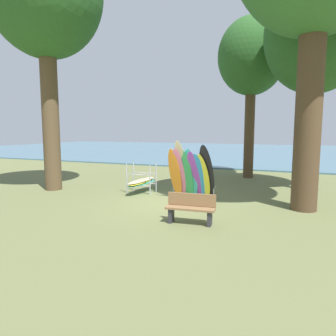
{
  "coord_description": "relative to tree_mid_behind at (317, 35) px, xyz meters",
  "views": [
    {
      "loc": [
        4.04,
        -10.31,
        2.66
      ],
      "look_at": [
        -0.79,
        1.3,
        1.1
      ],
      "focal_mm": 33.0,
      "sensor_mm": 36.0,
      "label": 1
    }
  ],
  "objects": [
    {
      "name": "tree_mid_behind",
      "position": [
        0.0,
        0.0,
        0.0
      ],
      "size": [
        4.3,
        4.3,
        9.13
      ],
      "color": "#4C3823",
      "rests_on": "ground"
    },
    {
      "name": "board_storage_rack",
      "position": [
        -6.59,
        -3.3,
        -6.14
      ],
      "size": [
        1.15,
        2.13,
        1.25
      ],
      "color": "#9EA0A5",
      "rests_on": "ground"
    },
    {
      "name": "ground_plane",
      "position": [
        -4.61,
        -4.53,
        -6.61
      ],
      "size": [
        80.0,
        80.0,
        0.0
      ],
      "primitive_type": "plane",
      "color": "#60663D"
    },
    {
      "name": "park_bench",
      "position": [
        -3.27,
        -6.68,
        -6.16
      ],
      "size": [
        1.43,
        0.54,
        0.85
      ],
      "color": "#2D2D33",
      "rests_on": "ground"
    },
    {
      "name": "tree_far_left_back",
      "position": [
        -3.02,
        2.7,
        -0.14
      ],
      "size": [
        3.61,
        3.61,
        8.66
      ],
      "color": "#4C3823",
      "rests_on": "ground"
    },
    {
      "name": "leaning_board_pile",
      "position": [
        -4.21,
        -3.91,
        -5.63
      ],
      "size": [
        1.95,
        0.99,
        2.28
      ],
      "color": "orange",
      "rests_on": "ground"
    },
    {
      "name": "lake_water",
      "position": [
        -4.61,
        23.65,
        -6.56
      ],
      "size": [
        80.0,
        36.0,
        0.1
      ],
      "primitive_type": "cube",
      "color": "#477084",
      "rests_on": "ground"
    }
  ]
}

